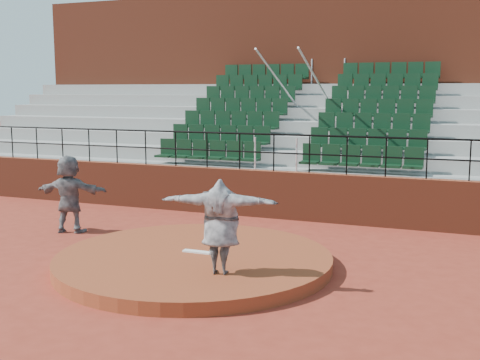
{
  "coord_description": "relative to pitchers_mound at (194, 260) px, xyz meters",
  "views": [
    {
      "loc": [
        5.13,
        -10.47,
        3.5
      ],
      "look_at": [
        0.0,
        2.5,
        1.4
      ],
      "focal_mm": 45.0,
      "sensor_mm": 36.0,
      "label": 1
    }
  ],
  "objects": [
    {
      "name": "pitcher",
      "position": [
        0.98,
        -0.93,
        0.98
      ],
      "size": [
        2.16,
        0.9,
        1.71
      ],
      "primitive_type": "imported",
      "rotation": [
        0.0,
        0.0,
        3.3
      ],
      "color": "black",
      "rests_on": "pitchers_mound"
    },
    {
      "name": "pitching_rubber",
      "position": [
        0.0,
        0.15,
        0.14
      ],
      "size": [
        0.6,
        0.15,
        0.03
      ],
      "primitive_type": "cube",
      "color": "white",
      "rests_on": "pitchers_mound"
    },
    {
      "name": "boundary_wall",
      "position": [
        0.0,
        5.0,
        0.53
      ],
      "size": [
        24.0,
        0.3,
        1.3
      ],
      "primitive_type": "cube",
      "color": "maroon",
      "rests_on": "ground"
    },
    {
      "name": "press_box_facade",
      "position": [
        0.0,
        12.6,
        3.43
      ],
      "size": [
        24.0,
        3.0,
        7.1
      ],
      "primitive_type": "cube",
      "color": "maroon",
      "rests_on": "ground"
    },
    {
      "name": "fielder",
      "position": [
        -4.13,
        1.53,
        0.84
      ],
      "size": [
        1.86,
        0.92,
        1.92
      ],
      "primitive_type": "imported",
      "rotation": [
        0.0,
        0.0,
        3.34
      ],
      "color": "black",
      "rests_on": "ground"
    },
    {
      "name": "wall_railing",
      "position": [
        0.0,
        5.0,
        1.9
      ],
      "size": [
        24.04,
        0.05,
        1.03
      ],
      "color": "black",
      "rests_on": "boundary_wall"
    },
    {
      "name": "seating_deck",
      "position": [
        0.0,
        8.65,
        1.32
      ],
      "size": [
        24.0,
        5.97,
        4.63
      ],
      "color": "gray",
      "rests_on": "ground"
    },
    {
      "name": "ground",
      "position": [
        0.0,
        0.0,
        -0.12
      ],
      "size": [
        90.0,
        90.0,
        0.0
      ],
      "primitive_type": "plane",
      "color": "maroon",
      "rests_on": "ground"
    },
    {
      "name": "pitchers_mound",
      "position": [
        0.0,
        0.0,
        0.0
      ],
      "size": [
        5.5,
        5.5,
        0.25
      ],
      "primitive_type": "cylinder",
      "color": "brown",
      "rests_on": "ground"
    }
  ]
}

